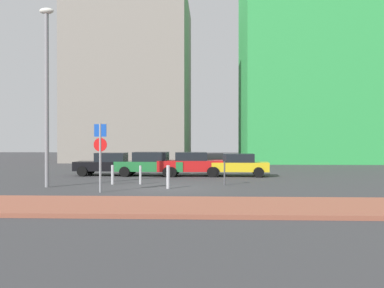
{
  "coord_description": "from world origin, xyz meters",
  "views": [
    {
      "loc": [
        1.99,
        -20.38,
        2.28
      ],
      "look_at": [
        1.07,
        1.05,
        2.1
      ],
      "focal_mm": 39.96,
      "sensor_mm": 36.0,
      "label": 1
    }
  ],
  "objects_px": {
    "parking_meter": "(225,166)",
    "street_lamp": "(47,84)",
    "traffic_bollard_mid": "(168,177)",
    "traffic_bollard_far": "(113,175)",
    "parking_sign_post": "(100,149)",
    "parked_car_green": "(151,164)",
    "parked_car_yellow": "(236,165)",
    "parked_car_black": "(109,164)",
    "traffic_bollard_near": "(140,175)",
    "parked_car_red": "(191,164)"
  },
  "relations": [
    {
      "from": "parked_car_yellow",
      "to": "traffic_bollard_mid",
      "type": "relative_size",
      "value": 3.89
    },
    {
      "from": "parking_meter",
      "to": "street_lamp",
      "type": "distance_m",
      "value": 9.64
    },
    {
      "from": "parking_meter",
      "to": "street_lamp",
      "type": "relative_size",
      "value": 0.17
    },
    {
      "from": "parked_car_red",
      "to": "parked_car_black",
      "type": "bearing_deg",
      "value": 177.44
    },
    {
      "from": "traffic_bollard_mid",
      "to": "traffic_bollard_near",
      "type": "bearing_deg",
      "value": 130.02
    },
    {
      "from": "parked_car_green",
      "to": "traffic_bollard_mid",
      "type": "distance_m",
      "value": 7.41
    },
    {
      "from": "parked_car_yellow",
      "to": "traffic_bollard_far",
      "type": "height_order",
      "value": "parked_car_yellow"
    },
    {
      "from": "parking_meter",
      "to": "street_lamp",
      "type": "bearing_deg",
      "value": -171.66
    },
    {
      "from": "street_lamp",
      "to": "traffic_bollard_far",
      "type": "bearing_deg",
      "value": 27.15
    },
    {
      "from": "parking_meter",
      "to": "traffic_bollard_mid",
      "type": "xyz_separation_m",
      "value": [
        -2.71,
        -1.61,
        -0.43
      ]
    },
    {
      "from": "street_lamp",
      "to": "parking_meter",
      "type": "bearing_deg",
      "value": 8.34
    },
    {
      "from": "parked_car_red",
      "to": "traffic_bollard_near",
      "type": "relative_size",
      "value": 4.45
    },
    {
      "from": "parking_meter",
      "to": "traffic_bollard_near",
      "type": "xyz_separation_m",
      "value": [
        -4.35,
        0.35,
        -0.5
      ]
    },
    {
      "from": "street_lamp",
      "to": "traffic_bollard_near",
      "type": "relative_size",
      "value": 8.99
    },
    {
      "from": "parked_car_yellow",
      "to": "traffic_bollard_mid",
      "type": "bearing_deg",
      "value": -116.95
    },
    {
      "from": "parking_sign_post",
      "to": "street_lamp",
      "type": "distance_m",
      "value": 4.8
    },
    {
      "from": "parked_car_green",
      "to": "parked_car_red",
      "type": "height_order",
      "value": "parked_car_green"
    },
    {
      "from": "street_lamp",
      "to": "traffic_bollard_mid",
      "type": "distance_m",
      "value": 7.45
    },
    {
      "from": "parked_car_yellow",
      "to": "parked_car_red",
      "type": "bearing_deg",
      "value": 179.61
    },
    {
      "from": "traffic_bollard_far",
      "to": "parking_meter",
      "type": "bearing_deg",
      "value": -2.05
    },
    {
      "from": "traffic_bollard_mid",
      "to": "parking_sign_post",
      "type": "bearing_deg",
      "value": -150.8
    },
    {
      "from": "parked_car_yellow",
      "to": "traffic_bollard_far",
      "type": "bearing_deg",
      "value": -141.66
    },
    {
      "from": "parking_sign_post",
      "to": "street_lamp",
      "type": "bearing_deg",
      "value": 148.36
    },
    {
      "from": "parking_meter",
      "to": "street_lamp",
      "type": "xyz_separation_m",
      "value": [
        -8.66,
        -1.27,
        4.03
      ]
    },
    {
      "from": "traffic_bollard_near",
      "to": "traffic_bollard_mid",
      "type": "distance_m",
      "value": 2.56
    },
    {
      "from": "parking_sign_post",
      "to": "parked_car_yellow",
      "type": "bearing_deg",
      "value": 53.45
    },
    {
      "from": "parked_car_green",
      "to": "traffic_bollard_near",
      "type": "bearing_deg",
      "value": -87.82
    },
    {
      "from": "parked_car_red",
      "to": "traffic_bollard_far",
      "type": "height_order",
      "value": "parked_car_red"
    },
    {
      "from": "parked_car_green",
      "to": "parked_car_black",
      "type": "bearing_deg",
      "value": 175.93
    },
    {
      "from": "parked_car_yellow",
      "to": "parking_meter",
      "type": "distance_m",
      "value": 5.58
    },
    {
      "from": "parked_car_yellow",
      "to": "parking_meter",
      "type": "height_order",
      "value": "parking_meter"
    },
    {
      "from": "parked_car_black",
      "to": "traffic_bollard_near",
      "type": "distance_m",
      "value": 6.18
    },
    {
      "from": "parked_car_red",
      "to": "parking_meter",
      "type": "relative_size",
      "value": 2.83
    },
    {
      "from": "traffic_bollard_far",
      "to": "parking_sign_post",
      "type": "bearing_deg",
      "value": -85.88
    },
    {
      "from": "traffic_bollard_mid",
      "to": "traffic_bollard_far",
      "type": "distance_m",
      "value": 3.57
    },
    {
      "from": "parking_sign_post",
      "to": "parking_meter",
      "type": "distance_m",
      "value": 6.46
    },
    {
      "from": "parked_car_yellow",
      "to": "traffic_bollard_near",
      "type": "distance_m",
      "value": 7.37
    },
    {
      "from": "parked_car_green",
      "to": "parked_car_red",
      "type": "bearing_deg",
      "value": -0.95
    },
    {
      "from": "parked_car_green",
      "to": "parking_sign_post",
      "type": "distance_m",
      "value": 8.88
    },
    {
      "from": "parking_sign_post",
      "to": "traffic_bollard_far",
      "type": "height_order",
      "value": "parking_sign_post"
    },
    {
      "from": "traffic_bollard_mid",
      "to": "parked_car_yellow",
      "type": "bearing_deg",
      "value": 63.05
    },
    {
      "from": "parked_car_red",
      "to": "traffic_bollard_near",
      "type": "bearing_deg",
      "value": -114.85
    },
    {
      "from": "parked_car_red",
      "to": "parked_car_green",
      "type": "bearing_deg",
      "value": 179.05
    },
    {
      "from": "parked_car_red",
      "to": "parked_car_yellow",
      "type": "height_order",
      "value": "parked_car_red"
    },
    {
      "from": "traffic_bollard_near",
      "to": "street_lamp",
      "type": "bearing_deg",
      "value": -159.46
    },
    {
      "from": "parked_car_black",
      "to": "street_lamp",
      "type": "xyz_separation_m",
      "value": [
        -1.34,
        -7.03,
        4.25
      ]
    },
    {
      "from": "parked_car_green",
      "to": "parked_car_yellow",
      "type": "relative_size",
      "value": 1.04
    },
    {
      "from": "parking_meter",
      "to": "traffic_bollard_mid",
      "type": "bearing_deg",
      "value": -149.23
    },
    {
      "from": "traffic_bollard_mid",
      "to": "parked_car_red",
      "type": "bearing_deg",
      "value": 83.99
    },
    {
      "from": "parked_car_red",
      "to": "traffic_bollard_mid",
      "type": "xyz_separation_m",
      "value": [
        -0.75,
        -7.13,
        -0.24
      ]
    }
  ]
}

